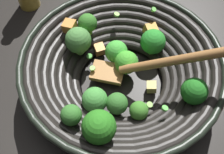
{
  "coord_description": "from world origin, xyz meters",
  "views": [
    {
      "loc": [
        0.18,
        0.29,
        0.55
      ],
      "look_at": [
        0.02,
        -0.01,
        0.03
      ],
      "focal_mm": 45.42,
      "sensor_mm": 36.0,
      "label": 1
    }
  ],
  "objects": [
    {
      "name": "wok",
      "position": [
        0.0,
        0.0,
        0.06
      ],
      "size": [
        0.42,
        0.46,
        0.2
      ],
      "color": "black",
      "rests_on": "ground"
    },
    {
      "name": "ground_plane",
      "position": [
        0.0,
        0.0,
        0.0
      ],
      "size": [
        4.0,
        4.0,
        0.0
      ],
      "primitive_type": "plane",
      "color": "black"
    }
  ]
}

